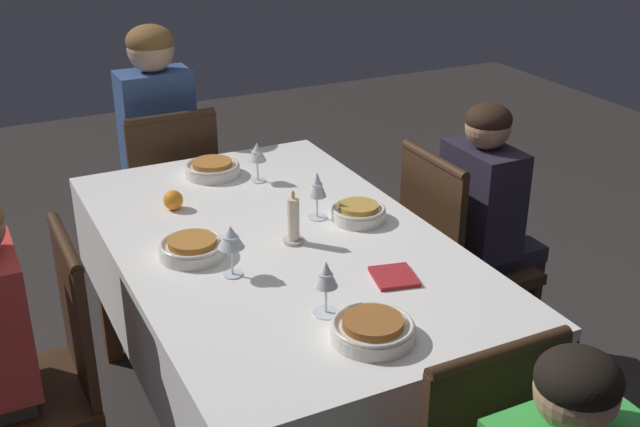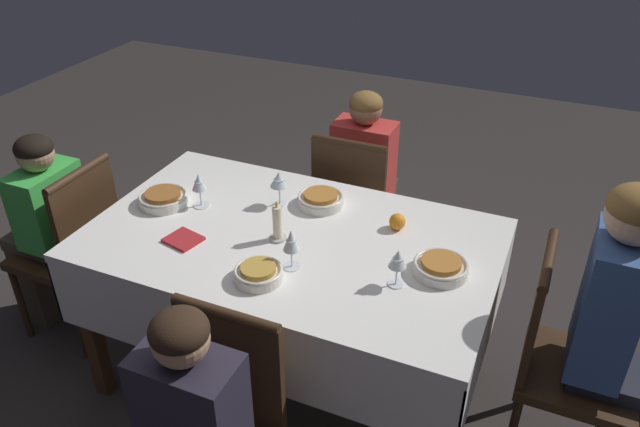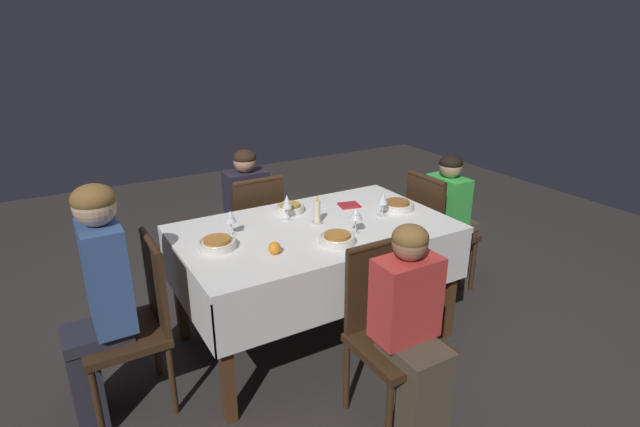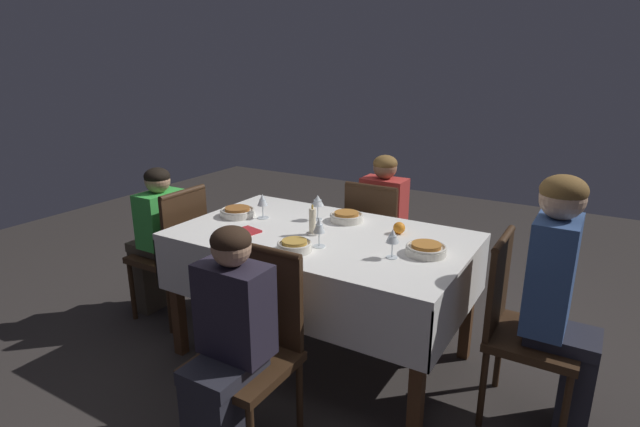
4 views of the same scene
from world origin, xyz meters
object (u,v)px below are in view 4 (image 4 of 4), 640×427
(chair_north, at_px, (252,342))
(person_child_green, at_px, (156,235))
(person_adult_denim, at_px, (561,293))
(bowl_north, at_px, (295,246))
(chair_east, at_px, (175,248))
(chair_south, at_px, (377,239))
(bowl_south, at_px, (346,217))
(candle_centerpiece, at_px, (312,223))
(bowl_west, at_px, (426,249))
(chair_west, at_px, (520,322))
(wine_glass_north, at_px, (319,226))
(wine_glass_east, at_px, (263,201))
(dining_table, at_px, (322,250))
(wine_glass_south, at_px, (318,201))
(napkin_red_folded, at_px, (247,231))
(person_child_dark, at_px, (227,343))
(wine_glass_west, at_px, (393,237))
(orange_fruit, at_px, (399,228))
(bowl_east, at_px, (238,212))

(chair_north, relative_size, person_child_green, 0.89)
(person_adult_denim, relative_size, bowl_north, 6.93)
(chair_east, distance_m, person_child_green, 0.17)
(chair_south, xyz_separation_m, bowl_south, (-0.01, 0.47, 0.29))
(chair_north, bearing_deg, candle_centerpiece, 99.93)
(chair_east, xyz_separation_m, chair_north, (-1.14, 0.64, 0.00))
(bowl_west, relative_size, candle_centerpiece, 1.17)
(bowl_north, bearing_deg, chair_west, -162.07)
(chair_east, height_order, wine_glass_north, wine_glass_north)
(chair_south, bearing_deg, bowl_south, 90.97)
(bowl_north, bearing_deg, bowl_south, -89.74)
(person_child_green, relative_size, bowl_south, 5.17)
(wine_glass_east, bearing_deg, chair_north, 123.76)
(dining_table, distance_m, bowl_north, 0.32)
(bowl_south, height_order, wine_glass_south, wine_glass_south)
(chair_east, bearing_deg, bowl_north, 79.99)
(wine_glass_north, distance_m, napkin_red_folded, 0.47)
(wine_glass_north, bearing_deg, person_child_dark, 89.60)
(chair_west, bearing_deg, bowl_north, 107.93)
(bowl_west, xyz_separation_m, wine_glass_south, (0.74, -0.20, 0.09))
(person_child_dark, height_order, wine_glass_north, person_child_dark)
(wine_glass_north, bearing_deg, chair_south, -84.60)
(chair_south, relative_size, candle_centerpiece, 5.31)
(chair_north, height_order, bowl_south, chair_north)
(chair_north, relative_size, bowl_north, 5.17)
(chair_south, xyz_separation_m, wine_glass_west, (-0.46, 0.86, 0.37))
(wine_glass_north, bearing_deg, bowl_west, -160.01)
(person_child_dark, height_order, napkin_red_folded, person_child_dark)
(bowl_south, xyz_separation_m, orange_fruit, (-0.35, 0.05, 0.01))
(person_child_dark, relative_size, bowl_east, 5.07)
(bowl_east, bearing_deg, dining_table, 178.92)
(person_child_green, distance_m, candle_centerpiece, 1.21)
(person_child_green, xyz_separation_m, bowl_west, (-1.81, -0.11, 0.23))
(wine_glass_east, height_order, candle_centerpiece, candle_centerpiece)
(orange_fruit, distance_m, napkin_red_folded, 0.84)
(bowl_south, bearing_deg, wine_glass_west, 139.23)
(chair_east, height_order, person_adult_denim, person_adult_denim)
(bowl_east, relative_size, bowl_south, 1.06)
(bowl_west, height_order, bowl_east, same)
(person_child_green, xyz_separation_m, wine_glass_south, (-1.07, -0.31, 0.31))
(person_child_green, relative_size, bowl_north, 5.83)
(dining_table, distance_m, candle_centerpiece, 0.17)
(dining_table, xyz_separation_m, bowl_east, (0.60, -0.01, 0.12))
(chair_south, xyz_separation_m, candle_centerpiece, (0.04, 0.77, 0.33))
(dining_table, distance_m, chair_north, 0.76)
(person_adult_denim, bearing_deg, chair_east, 93.75)
(wine_glass_south, bearing_deg, candle_centerpiece, 114.96)
(person_adult_denim, height_order, orange_fruit, person_adult_denim)
(person_adult_denim, xyz_separation_m, napkin_red_folded, (1.57, 0.24, 0.08))
(dining_table, relative_size, chair_north, 1.76)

